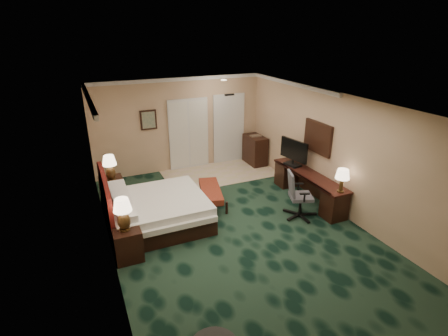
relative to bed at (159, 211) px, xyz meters
name	(u,v)px	position (x,y,z in m)	size (l,w,h in m)	color
floor	(235,228)	(1.41, -0.83, -0.31)	(5.00, 7.50, 0.00)	black
ceiling	(236,103)	(1.41, -0.83, 2.39)	(5.00, 7.50, 0.00)	white
wall_back	(180,125)	(1.41, 2.92, 1.04)	(5.00, 0.00, 2.70)	tan
wall_front	(385,292)	(1.41, -4.58, 1.04)	(5.00, 0.00, 2.70)	tan
wall_left	(104,192)	(-1.09, -0.83, 1.04)	(0.00, 7.50, 2.70)	tan
wall_right	(335,153)	(3.91, -0.83, 1.04)	(0.00, 7.50, 2.70)	tan
crown_molding	(236,105)	(1.41, -0.83, 2.34)	(5.00, 7.50, 0.10)	silver
tile_patch	(220,173)	(2.31, 2.07, -0.31)	(3.20, 1.70, 0.01)	beige
headboard	(106,201)	(-1.03, 0.17, 0.39)	(0.12, 2.00, 1.40)	#541813
entry_door	(229,129)	(2.96, 2.89, 0.74)	(1.02, 0.06, 2.18)	silver
closet_doors	(189,134)	(1.66, 2.88, 0.74)	(1.20, 0.06, 2.10)	silver
wall_art	(148,120)	(0.51, 2.88, 1.29)	(0.45, 0.06, 0.55)	#4C695B
wall_mirror	(318,138)	(3.87, -0.23, 1.24)	(0.05, 0.95, 0.75)	white
bed	(159,211)	(0.00, 0.00, 0.00)	(1.98, 1.83, 0.63)	white
nightstand_near	(127,243)	(-0.82, -0.93, -0.01)	(0.49, 0.56, 0.61)	black
nightstand_far	(112,192)	(-0.80, 1.33, 0.02)	(0.54, 0.61, 0.67)	black
lamp_near	(123,215)	(-0.84, -0.96, 0.61)	(0.33, 0.33, 0.62)	black
lamp_far	(110,168)	(-0.78, 1.28, 0.66)	(0.32, 0.32, 0.61)	black
bed_bench	(211,197)	(1.35, 0.37, -0.09)	(0.45, 1.29, 0.44)	maroon
desk	(308,187)	(3.63, -0.36, 0.04)	(0.52, 2.42, 0.70)	black
tv	(294,153)	(3.58, 0.28, 0.73)	(0.07, 0.88, 0.68)	black
desk_lamp	(342,180)	(3.65, -1.42, 0.65)	(0.30, 0.30, 0.53)	black
desk_chair	(301,195)	(2.99, -0.95, 0.23)	(0.63, 0.59, 1.09)	#4E4C58
minibar	(255,150)	(3.63, 2.37, 0.13)	(0.47, 0.84, 0.89)	black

